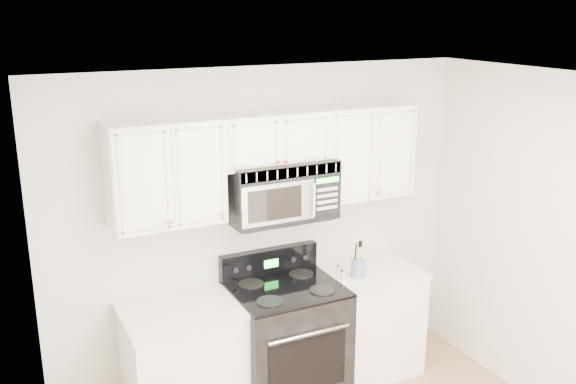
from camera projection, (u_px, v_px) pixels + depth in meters
room at (389, 321)px, 3.64m from camera, size 3.51×3.51×2.61m
base_cabinet_left at (184, 368)px, 4.78m from camera, size 0.86×0.65×0.92m
base_cabinet_right at (365, 323)px, 5.46m from camera, size 0.86×0.65×0.92m
range at (286, 339)px, 5.08m from camera, size 0.84×0.76×1.14m
upper_cabinets at (271, 157)px, 4.83m from camera, size 2.44×0.37×0.75m
microwave at (280, 190)px, 4.88m from camera, size 0.83×0.46×0.46m
utensil_crock at (358, 268)px, 5.16m from camera, size 0.12×0.12×0.31m
shaker_salt at (343, 275)px, 5.10m from camera, size 0.04×0.04×0.10m
shaker_pepper at (339, 269)px, 5.21m from camera, size 0.04×0.04×0.09m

